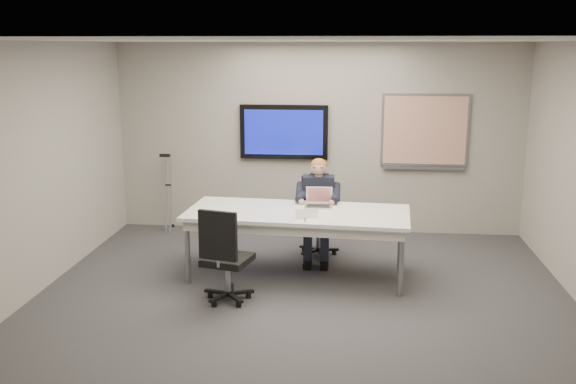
# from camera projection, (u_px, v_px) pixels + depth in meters

# --- Properties ---
(floor) EXTENTS (6.00, 6.00, 0.02)m
(floor) POSITION_uv_depth(u_px,v_px,m) (301.00, 308.00, 6.89)
(floor) COLOR #353538
(floor) RESTS_ON ground
(ceiling) EXTENTS (6.00, 6.00, 0.02)m
(ceiling) POSITION_uv_depth(u_px,v_px,m) (302.00, 40.00, 6.26)
(ceiling) COLOR silver
(ceiling) RESTS_ON wall_back
(wall_back) EXTENTS (6.00, 0.02, 2.80)m
(wall_back) POSITION_uv_depth(u_px,v_px,m) (318.00, 139.00, 9.48)
(wall_back) COLOR #9E998F
(wall_back) RESTS_ON ground
(wall_front) EXTENTS (6.00, 0.02, 2.80)m
(wall_front) POSITION_uv_depth(u_px,v_px,m) (258.00, 288.00, 3.67)
(wall_front) COLOR #9E998F
(wall_front) RESTS_ON ground
(wall_left) EXTENTS (0.02, 6.00, 2.80)m
(wall_left) POSITION_uv_depth(u_px,v_px,m) (23.00, 174.00, 6.87)
(wall_left) COLOR #9E998F
(wall_left) RESTS_ON ground
(conference_table) EXTENTS (2.71, 1.27, 0.82)m
(conference_table) POSITION_uv_depth(u_px,v_px,m) (298.00, 219.00, 7.68)
(conference_table) COLOR white
(conference_table) RESTS_ON ground
(tv_display) EXTENTS (1.30, 0.09, 0.80)m
(tv_display) POSITION_uv_depth(u_px,v_px,m) (284.00, 132.00, 9.46)
(tv_display) COLOR black
(tv_display) RESTS_ON wall_back
(whiteboard) EXTENTS (1.25, 0.08, 1.10)m
(whiteboard) POSITION_uv_depth(u_px,v_px,m) (425.00, 132.00, 9.27)
(whiteboard) COLOR gray
(whiteboard) RESTS_ON wall_back
(office_chair_far) EXTENTS (0.57, 0.57, 1.04)m
(office_chair_far) POSITION_uv_depth(u_px,v_px,m) (318.00, 231.00, 8.58)
(office_chair_far) COLOR black
(office_chair_far) RESTS_ON ground
(office_chair_near) EXTENTS (0.62, 0.62, 1.07)m
(office_chair_near) POSITION_uv_depth(u_px,v_px,m) (226.00, 273.00, 6.97)
(office_chair_near) COLOR black
(office_chair_near) RESTS_ON ground
(seated_person) EXTENTS (0.42, 0.72, 1.33)m
(seated_person) POSITION_uv_depth(u_px,v_px,m) (317.00, 221.00, 8.29)
(seated_person) COLOR #202636
(seated_person) RESTS_ON office_chair_far
(crutch) EXTENTS (0.18, 0.63, 1.27)m
(crutch) POSITION_uv_depth(u_px,v_px,m) (169.00, 190.00, 9.67)
(crutch) COLOR #9DA0A4
(crutch) RESTS_ON ground
(laptop) EXTENTS (0.33, 0.31, 0.23)m
(laptop) POSITION_uv_depth(u_px,v_px,m) (319.00, 201.00, 7.89)
(laptop) COLOR #BCBCBF
(laptop) RESTS_ON conference_table
(name_tent) EXTENTS (0.27, 0.17, 0.10)m
(name_tent) POSITION_uv_depth(u_px,v_px,m) (307.00, 213.00, 7.36)
(name_tent) COLOR white
(name_tent) RESTS_ON conference_table
(pen) EXTENTS (0.03, 0.15, 0.01)m
(pen) POSITION_uv_depth(u_px,v_px,m) (305.00, 220.00, 7.26)
(pen) COLOR black
(pen) RESTS_ON conference_table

